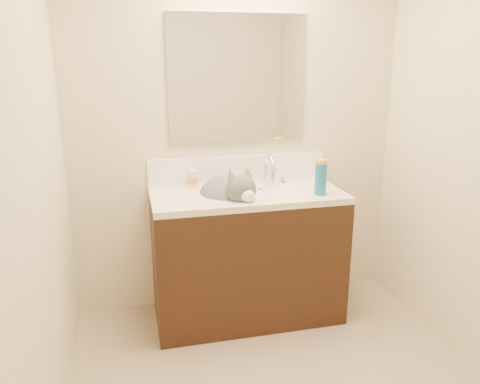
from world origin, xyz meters
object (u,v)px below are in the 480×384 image
vanity_cabinet (247,258)px  spray_can (321,179)px  amber_bottle (247,177)px  basin (230,206)px  cat (230,195)px  silver_jar (230,181)px  faucet (269,172)px  pill_bottle (193,179)px

vanity_cabinet → spray_can: spray_can is taller
amber_bottle → basin: bearing=-127.8°
spray_can → vanity_cabinet: bearing=160.1°
cat → amber_bottle: size_ratio=5.46×
silver_jar → spray_can: (0.49, -0.34, 0.07)m
basin → silver_jar: (0.05, 0.22, 0.10)m
vanity_cabinet → spray_can: size_ratio=6.06×
cat → amber_bottle: (0.16, 0.18, 0.06)m
vanity_cabinet → cat: 0.45m
basin → amber_bottle: 0.30m
vanity_cabinet → silver_jar: 0.52m
vanity_cabinet → silver_jar: bearing=111.0°
vanity_cabinet → amber_bottle: bearing=75.6°
spray_can → cat: bearing=163.8°
vanity_cabinet → faucet: size_ratio=4.29×
silver_jar → cat: bearing=-103.1°
vanity_cabinet → silver_jar: silver_jar is taller
faucet → spray_can: bearing=-50.2°
vanity_cabinet → silver_jar: size_ratio=22.20×
basin → amber_bottle: bearing=52.2°
cat → amber_bottle: cat is taller
silver_jar → basin: bearing=-102.8°
basin → silver_jar: bearing=77.2°
vanity_cabinet → amber_bottle: amber_bottle is taller
pill_bottle → faucet: bearing=-7.9°
amber_bottle → faucet: bearing=-20.5°
basin → cat: size_ratio=0.86×
spray_can → faucet: bearing=129.8°
pill_bottle → spray_can: spray_can is taller
basin → cat: cat is taller
basin → spray_can: spray_can is taller
pill_bottle → silver_jar: (0.24, -0.02, -0.03)m
vanity_cabinet → basin: size_ratio=2.67×
pill_bottle → spray_can: (0.74, -0.36, 0.04)m
basin → vanity_cabinet: bearing=14.0°
vanity_cabinet → faucet: (0.18, 0.14, 0.54)m
pill_bottle → vanity_cabinet: bearing=-33.2°
basin → faucet: bearing=29.1°
vanity_cabinet → amber_bottle: (0.05, 0.19, 0.50)m
vanity_cabinet → faucet: bearing=37.3°
pill_bottle → silver_jar: 0.25m
amber_bottle → cat: bearing=-131.4°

